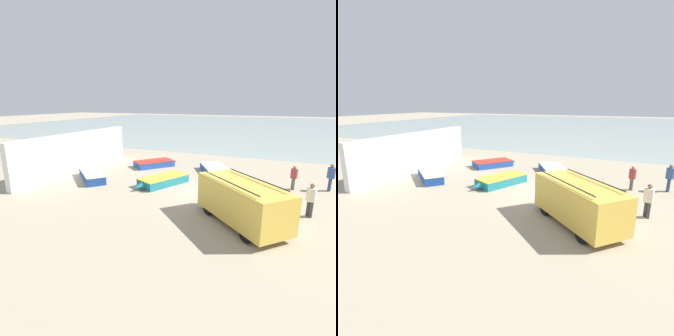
% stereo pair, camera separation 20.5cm
% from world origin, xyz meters
% --- Properties ---
extents(ground_plane, '(200.00, 200.00, 0.00)m').
position_xyz_m(ground_plane, '(0.00, 0.00, 0.00)').
color(ground_plane, tan).
extents(sea_water, '(120.00, 80.00, 0.01)m').
position_xyz_m(sea_water, '(0.00, 52.00, 0.00)').
color(sea_water, '#99A89E').
rests_on(sea_water, ground_plane).
extents(harbor_wall, '(0.50, 12.16, 3.14)m').
position_xyz_m(harbor_wall, '(-11.05, 1.00, 1.57)').
color(harbor_wall, silver).
rests_on(harbor_wall, ground_plane).
extents(parked_van, '(4.77, 4.65, 2.13)m').
position_xyz_m(parked_van, '(2.66, -3.41, 1.11)').
color(parked_van, gold).
rests_on(parked_van, ground_plane).
extents(fishing_rowboat_0, '(3.97, 3.52, 0.60)m').
position_xyz_m(fishing_rowboat_0, '(-8.52, -0.43, 0.30)').
color(fishing_rowboat_0, navy).
rests_on(fishing_rowboat_0, ground_plane).
extents(fishing_rowboat_1, '(3.37, 3.81, 0.52)m').
position_xyz_m(fishing_rowboat_1, '(-6.02, 4.98, 0.26)').
color(fishing_rowboat_1, '#234CA3').
rests_on(fishing_rowboat_1, ground_plane).
extents(fishing_rowboat_2, '(3.35, 4.63, 0.52)m').
position_xyz_m(fishing_rowboat_2, '(-0.53, 4.72, 0.26)').
color(fishing_rowboat_2, '#234CA3').
rests_on(fishing_rowboat_2, ground_plane).
extents(fishing_rowboat_3, '(2.82, 4.27, 0.57)m').
position_xyz_m(fishing_rowboat_3, '(-3.18, 0.45, 0.29)').
color(fishing_rowboat_3, '#1E757F').
rests_on(fishing_rowboat_3, ground_plane).
extents(fisherman_0, '(0.46, 0.46, 1.76)m').
position_xyz_m(fisherman_0, '(7.11, 3.61, 1.05)').
color(fisherman_0, navy).
rests_on(fisherman_0, ground_plane).
extents(fisherman_1, '(0.42, 0.42, 1.59)m').
position_xyz_m(fisherman_1, '(4.99, 2.99, 0.95)').
color(fisherman_1, '#5B564C').
rests_on(fisherman_1, ground_plane).
extents(fisherman_2, '(0.45, 0.45, 1.72)m').
position_xyz_m(fisherman_2, '(5.66, -1.29, 1.03)').
color(fisherman_2, '#38383D').
rests_on(fisherman_2, ground_plane).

